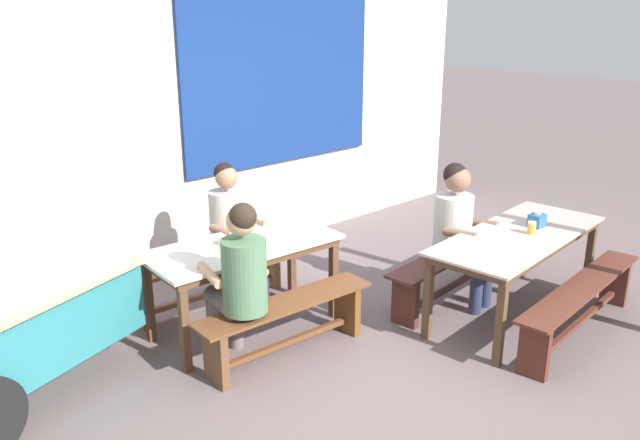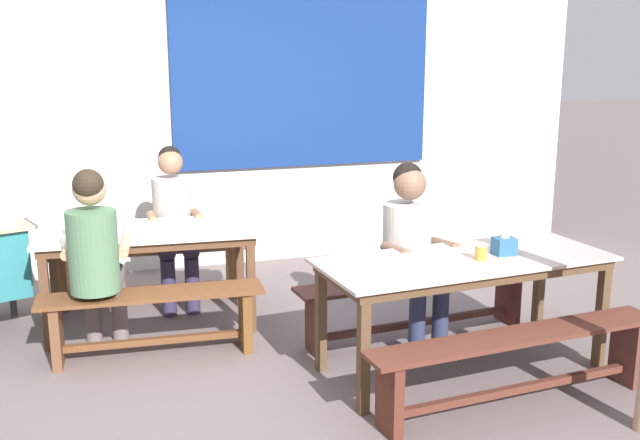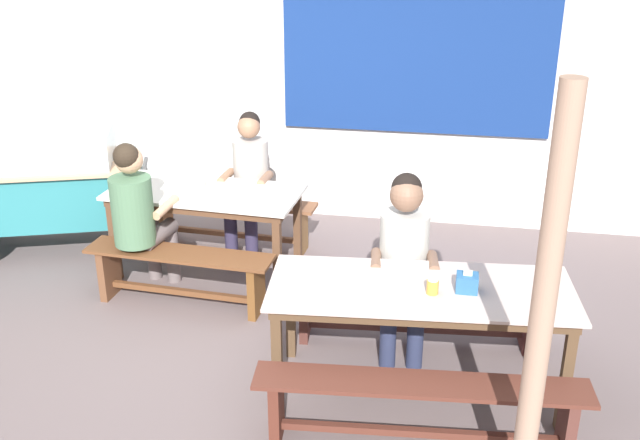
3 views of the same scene
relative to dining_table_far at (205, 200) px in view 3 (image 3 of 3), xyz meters
The scene contains 16 objects.
ground_plane 1.44m from the dining_table_far, 59.46° to the right, with size 40.00×40.00×0.00m, color #6A5B5A.
backdrop_wall 1.85m from the dining_table_far, 65.10° to the left, with size 7.49×0.23×2.89m.
dining_table_far is the anchor object (origin of this frame).
dining_table_near 2.27m from the dining_table_far, 36.65° to the right, with size 1.90×0.89×0.74m.
bench_far_back 0.67m from the dining_table_far, 86.41° to the left, with size 1.57×0.35×0.44m.
bench_far_front 0.68m from the dining_table_far, 93.59° to the right, with size 1.48×0.39×0.44m.
bench_near_back 1.97m from the dining_table_far, 24.00° to the right, with size 1.81×0.43×0.44m.
bench_near_front 2.70m from the dining_table_far, 45.77° to the right, with size 1.88×0.42×0.44m.
food_cart 1.64m from the dining_table_far, behind, with size 1.98×1.36×1.07m.
person_center_facing 0.53m from the dining_table_far, 63.36° to the left, with size 0.42×0.58×1.26m.
person_left_back_turned 0.60m from the dining_table_far, 128.31° to the right, with size 0.47×0.58×1.28m.
person_right_near_table 1.89m from the dining_table_far, 27.03° to the right, with size 0.47×0.55×1.26m.
tissue_box 2.49m from the dining_table_far, 32.99° to the right, with size 0.13×0.11×0.13m.
condiment_jar 2.37m from the dining_table_far, 36.99° to the right, with size 0.07×0.07×0.10m.
soup_bowl 0.16m from the dining_table_far, 140.52° to the left, with size 0.14×0.14×0.05m, color silver.
wooden_support_post 3.39m from the dining_table_far, 44.70° to the right, with size 0.11×0.11×2.24m, color tan.
Camera 3 is at (1.28, -4.27, 2.85)m, focal length 41.64 mm.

